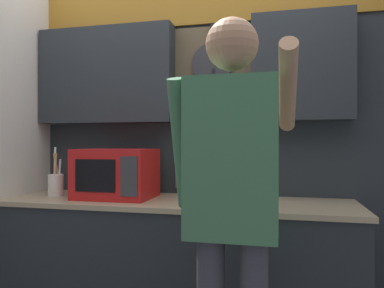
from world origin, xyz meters
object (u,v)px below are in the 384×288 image
at_px(knife_block, 212,186).
at_px(utensil_crock, 56,183).
at_px(person, 232,189).
at_px(microwave, 116,173).

relative_size(knife_block, utensil_crock, 0.82).
distance_m(utensil_crock, person, 1.45).
height_order(microwave, utensil_crock, utensil_crock).
xyz_separation_m(microwave, person, (0.84, -0.67, 0.00)).
bearing_deg(utensil_crock, knife_block, -0.09).
distance_m(microwave, utensil_crock, 0.45).
bearing_deg(person, microwave, 141.37).
distance_m(microwave, person, 1.08).
relative_size(microwave, knife_block, 1.77).
height_order(knife_block, person, person).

